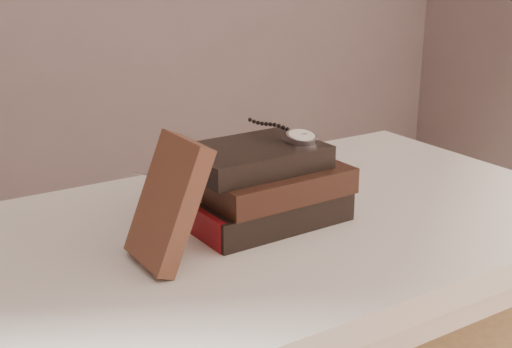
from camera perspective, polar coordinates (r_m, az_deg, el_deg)
table at (r=1.09m, az=1.71°, el=-8.08°), size 1.00×0.60×0.75m
book_stack at (r=1.02m, az=0.54°, el=-0.98°), size 0.24×0.17×0.12m
journal at (r=0.88m, az=-7.37°, el=-2.34°), size 0.09×0.11×0.17m
pocket_watch at (r=1.03m, az=3.55°, el=3.21°), size 0.05×0.15×0.02m
eyeglasses at (r=1.04m, az=-5.72°, el=-0.02°), size 0.10×0.12×0.05m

